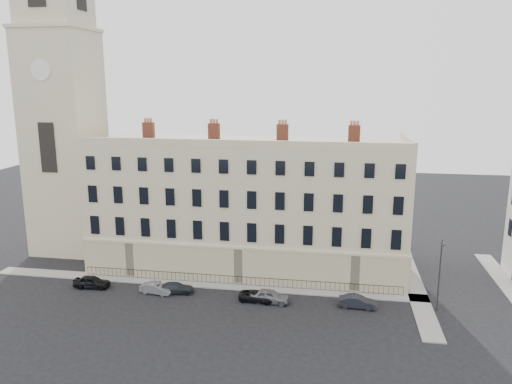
% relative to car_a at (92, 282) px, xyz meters
% --- Properties ---
extents(ground, '(160.00, 160.00, 0.00)m').
position_rel_car_a_xyz_m(ground, '(21.34, -2.19, -0.66)').
color(ground, black).
rests_on(ground, ground).
extents(terrace, '(36.22, 12.22, 17.00)m').
position_rel_car_a_xyz_m(terrace, '(15.37, 9.77, 6.83)').
color(terrace, beige).
rests_on(terrace, ground).
extents(church_tower, '(8.00, 8.13, 44.00)m').
position_rel_car_a_xyz_m(church_tower, '(-8.66, 11.80, 18.00)').
color(church_tower, beige).
rests_on(church_tower, ground).
extents(pavement_terrace, '(48.00, 2.00, 0.12)m').
position_rel_car_a_xyz_m(pavement_terrace, '(11.34, 2.81, -0.60)').
color(pavement_terrace, gray).
rests_on(pavement_terrace, ground).
extents(pavement_east_return, '(2.00, 24.00, 0.12)m').
position_rel_car_a_xyz_m(pavement_east_return, '(34.34, 5.81, -0.60)').
color(pavement_east_return, gray).
rests_on(pavement_east_return, ground).
extents(pavement_adjacent, '(2.00, 20.00, 0.12)m').
position_rel_car_a_xyz_m(pavement_adjacent, '(44.34, 7.81, -0.60)').
color(pavement_adjacent, gray).
rests_on(pavement_adjacent, ground).
extents(railings, '(35.00, 0.04, 0.96)m').
position_rel_car_a_xyz_m(railings, '(15.34, 3.21, -0.11)').
color(railings, black).
rests_on(railings, ground).
extents(car_a, '(3.96, 1.77, 1.32)m').
position_rel_car_a_xyz_m(car_a, '(0.00, 0.00, 0.00)').
color(car_a, black).
rests_on(car_a, ground).
extents(car_b, '(3.59, 1.71, 1.13)m').
position_rel_car_a_xyz_m(car_b, '(7.38, -0.30, -0.09)').
color(car_b, slate).
rests_on(car_b, ground).
extents(car_c, '(4.01, 2.13, 1.11)m').
position_rel_car_a_xyz_m(car_c, '(9.37, 0.18, -0.11)').
color(car_c, '#22272D').
rests_on(car_c, ground).
extents(car_d, '(3.90, 1.97, 1.06)m').
position_rel_car_a_xyz_m(car_d, '(18.16, -0.40, -0.13)').
color(car_d, black).
rests_on(car_d, ground).
extents(car_e, '(4.08, 1.87, 1.35)m').
position_rel_car_a_xyz_m(car_e, '(19.45, -0.49, 0.02)').
color(car_e, slate).
rests_on(car_e, ground).
extents(car_f, '(3.78, 1.55, 1.22)m').
position_rel_car_a_xyz_m(car_f, '(28.06, -0.22, -0.05)').
color(car_f, '#20222B').
rests_on(car_f, ground).
extents(streetlamp, '(0.32, 1.56, 7.21)m').
position_rel_car_a_xyz_m(streetlamp, '(35.62, 0.28, 3.34)').
color(streetlamp, '#35343A').
rests_on(streetlamp, ground).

